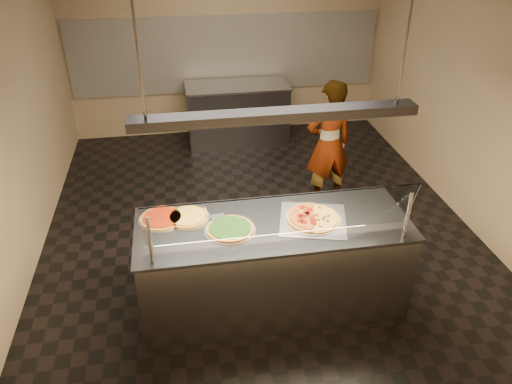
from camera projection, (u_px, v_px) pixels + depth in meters
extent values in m
cube|color=black|center=(259.00, 226.00, 6.05)|extent=(5.00, 6.00, 0.02)
cube|color=tan|center=(226.00, 41.00, 7.85)|extent=(5.00, 0.02, 3.00)
cube|color=tan|center=(355.00, 304.00, 2.73)|extent=(5.00, 0.02, 3.00)
cube|color=tan|center=(9.00, 124.00, 4.92)|extent=(0.02, 6.00, 3.00)
cube|color=tan|center=(477.00, 95.00, 5.65)|extent=(0.02, 6.00, 3.00)
cube|color=silver|center=(227.00, 54.00, 7.92)|extent=(4.90, 0.02, 1.20)
cube|color=#B7B7BC|center=(273.00, 266.00, 4.67)|extent=(2.41, 0.90, 0.90)
cube|color=#3D3D43|center=(273.00, 225.00, 4.44)|extent=(2.45, 0.94, 0.03)
cylinder|color=#B7B7BC|center=(150.00, 241.00, 3.83)|extent=(0.03, 0.03, 0.44)
cylinder|color=#B7B7BC|center=(408.00, 216.00, 4.13)|extent=(0.03, 0.03, 0.44)
cube|color=white|center=(283.00, 215.00, 3.99)|extent=(2.21, 0.18, 0.47)
cube|color=silver|center=(313.00, 220.00, 4.47)|extent=(0.71, 0.71, 0.01)
cylinder|color=silver|center=(313.00, 219.00, 4.47)|extent=(0.51, 0.51, 0.01)
cylinder|color=#640905|center=(309.00, 209.00, 4.52)|extent=(0.06, 0.06, 0.01)
cylinder|color=#640905|center=(302.00, 207.00, 4.56)|extent=(0.06, 0.06, 0.01)
cylinder|color=#640905|center=(307.00, 212.00, 4.48)|extent=(0.06, 0.06, 0.01)
cylinder|color=#640905|center=(307.00, 213.00, 4.47)|extent=(0.06, 0.06, 0.01)
cylinder|color=#640905|center=(306.00, 214.00, 4.45)|extent=(0.06, 0.06, 0.01)
cylinder|color=#640905|center=(300.00, 215.00, 4.44)|extent=(0.06, 0.06, 0.01)
cylinder|color=#640905|center=(302.00, 217.00, 4.42)|extent=(0.06, 0.06, 0.01)
cylinder|color=#640905|center=(300.00, 220.00, 4.37)|extent=(0.06, 0.06, 0.01)
cylinder|color=#640905|center=(304.00, 221.00, 4.35)|extent=(0.06, 0.06, 0.01)
cylinder|color=#640905|center=(312.00, 217.00, 4.41)|extent=(0.06, 0.06, 0.01)
cylinder|color=#640905|center=(313.00, 221.00, 4.35)|extent=(0.06, 0.06, 0.01)
cube|color=#19590F|center=(305.00, 206.00, 4.57)|extent=(0.02, 0.02, 0.01)
cube|color=#19590F|center=(304.00, 208.00, 4.53)|extent=(0.02, 0.02, 0.01)
cube|color=#19590F|center=(297.00, 210.00, 4.51)|extent=(0.02, 0.02, 0.01)
cube|color=#19590F|center=(305.00, 214.00, 4.45)|extent=(0.02, 0.02, 0.01)
cube|color=#19590F|center=(305.00, 216.00, 4.42)|extent=(0.02, 0.01, 0.01)
cube|color=#19590F|center=(303.00, 219.00, 4.38)|extent=(0.02, 0.02, 0.01)
cube|color=#19590F|center=(311.00, 218.00, 4.40)|extent=(0.02, 0.02, 0.01)
cube|color=#19590F|center=(313.00, 218.00, 4.39)|extent=(0.02, 0.02, 0.01)
sphere|color=#513014|center=(320.00, 226.00, 4.33)|extent=(0.03, 0.03, 0.03)
sphere|color=#513014|center=(317.00, 220.00, 4.41)|extent=(0.03, 0.03, 0.03)
sphere|color=#513014|center=(319.00, 220.00, 4.41)|extent=(0.03, 0.03, 0.03)
sphere|color=#513014|center=(327.00, 221.00, 4.39)|extent=(0.03, 0.03, 0.03)
sphere|color=#513014|center=(323.00, 219.00, 4.42)|extent=(0.03, 0.03, 0.03)
sphere|color=#513014|center=(324.00, 217.00, 4.45)|extent=(0.03, 0.03, 0.03)
sphere|color=#513014|center=(328.00, 216.00, 4.47)|extent=(0.03, 0.03, 0.03)
sphere|color=#513014|center=(318.00, 216.00, 4.47)|extent=(0.03, 0.03, 0.03)
sphere|color=#513014|center=(317.00, 215.00, 4.48)|extent=(0.03, 0.03, 0.03)
sphere|color=#513014|center=(317.00, 214.00, 4.49)|extent=(0.03, 0.03, 0.03)
sphere|color=#513014|center=(319.00, 207.00, 4.59)|extent=(0.03, 0.03, 0.03)
sphere|color=#513014|center=(313.00, 215.00, 4.48)|extent=(0.03, 0.03, 0.03)
cylinder|color=silver|center=(230.00, 230.00, 4.34)|extent=(0.45, 0.45, 0.01)
cylinder|color=#996326|center=(230.00, 228.00, 4.33)|extent=(0.42, 0.42, 0.02)
cylinder|color=black|center=(230.00, 227.00, 4.32)|extent=(0.36, 0.36, 0.01)
cylinder|color=silver|center=(188.00, 218.00, 4.50)|extent=(0.40, 0.40, 0.01)
cylinder|color=#996326|center=(188.00, 217.00, 4.50)|extent=(0.37, 0.37, 0.02)
cylinder|color=gold|center=(188.00, 215.00, 4.49)|extent=(0.32, 0.32, 0.01)
cylinder|color=silver|center=(162.00, 219.00, 4.48)|extent=(0.42, 0.42, 0.01)
cylinder|color=#996326|center=(162.00, 218.00, 4.48)|extent=(0.39, 0.39, 0.02)
cylinder|color=#681304|center=(162.00, 217.00, 4.47)|extent=(0.34, 0.34, 0.01)
cube|color=#B7B7BC|center=(218.00, 217.00, 4.47)|extent=(0.14, 0.12, 0.00)
cylinder|color=tan|center=(206.00, 212.00, 4.54)|extent=(0.04, 0.14, 0.02)
cube|color=#3D3D43|center=(238.00, 114.00, 8.00)|extent=(1.57, 0.70, 0.90)
cube|color=#B7B7BC|center=(237.00, 86.00, 7.77)|extent=(1.61, 0.74, 0.03)
imported|color=#343039|center=(329.00, 144.00, 6.14)|extent=(0.65, 0.49, 1.63)
cube|color=#3D3D43|center=(276.00, 115.00, 3.91)|extent=(2.30, 0.18, 0.08)
cylinder|color=#B7B7BC|center=(138.00, 51.00, 3.49)|extent=(0.02, 0.02, 1.01)
cylinder|color=#B7B7BC|center=(406.00, 40.00, 3.78)|extent=(0.02, 0.02, 1.01)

